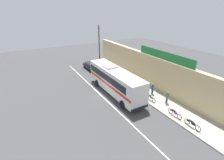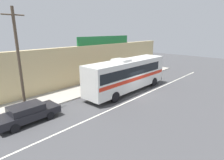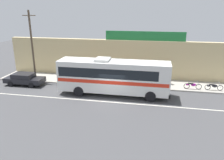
{
  "view_description": "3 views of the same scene",
  "coord_description": "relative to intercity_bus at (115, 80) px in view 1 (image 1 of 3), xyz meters",
  "views": [
    {
      "loc": [
        18.01,
        -9.67,
        11.36
      ],
      "look_at": [
        -0.69,
        1.12,
        1.83
      ],
      "focal_mm": 26.66,
      "sensor_mm": 36.0,
      "label": 1
    },
    {
      "loc": [
        -15.75,
        -10.9,
        6.69
      ],
      "look_at": [
        -1.48,
        2.29,
        1.4
      ],
      "focal_mm": 29.46,
      "sensor_mm": 36.0,
      "label": 2
    },
    {
      "loc": [
        3.92,
        -20.24,
        8.71
      ],
      "look_at": [
        -0.35,
        1.9,
        1.34
      ],
      "focal_mm": 36.09,
      "sensor_mm": 36.0,
      "label": 3
    }
  ],
  "objects": [
    {
      "name": "motorcycle_red",
      "position": [
        10.49,
        2.87,
        -1.5
      ],
      "size": [
        1.89,
        0.56,
        0.94
      ],
      "color": "black",
      "rests_on": "sidewalk_slab"
    },
    {
      "name": "pedestrian_by_curb",
      "position": [
        5.92,
        4.11,
        -0.96
      ],
      "size": [
        0.3,
        0.48,
        1.66
      ],
      "color": "navy",
      "rests_on": "sidewalk_slab"
    },
    {
      "name": "road_center_stripe",
      "position": [
        0.15,
        -2.03,
        -2.06
      ],
      "size": [
        30.0,
        0.14,
        0.01
      ],
      "primitive_type": "cube",
      "color": "silver",
      "rests_on": "ground_plane"
    },
    {
      "name": "sidewalk_slab",
      "position": [
        0.15,
        3.97,
        -1.99
      ],
      "size": [
        30.0,
        3.6,
        0.14
      ],
      "primitive_type": "cube",
      "color": "#A8A399",
      "rests_on": "ground_plane"
    },
    {
      "name": "motorcycle_purple",
      "position": [
        4.32,
        2.87,
        -1.5
      ],
      "size": [
        1.83,
        0.56,
        0.94
      ],
      "color": "black",
      "rests_on": "sidewalk_slab"
    },
    {
      "name": "motorcycle_black",
      "position": [
        8.31,
        2.83,
        -1.5
      ],
      "size": [
        1.87,
        0.56,
        0.94
      ],
      "color": "black",
      "rests_on": "sidewalk_slab"
    },
    {
      "name": "pedestrian_far_right",
      "position": [
        3.14,
        4.26,
        -0.97
      ],
      "size": [
        0.3,
        0.48,
        1.64
      ],
      "color": "navy",
      "rests_on": "sidewalk_slab"
    },
    {
      "name": "parked_car",
      "position": [
        -10.64,
        1.01,
        -1.33
      ],
      "size": [
        4.48,
        1.9,
        1.37
      ],
      "color": "black",
      "rests_on": "ground_plane"
    },
    {
      "name": "storefront_facade",
      "position": [
        0.15,
        6.12,
        0.34
      ],
      "size": [
        30.0,
        0.7,
        4.8
      ],
      "primitive_type": "cube",
      "color": "tan",
      "rests_on": "ground_plane"
    },
    {
      "name": "storefront_billboard",
      "position": [
        2.77,
        6.12,
        3.29
      ],
      "size": [
        9.57,
        0.12,
        1.1
      ],
      "primitive_type": "cube",
      "color": "#1E7538",
      "rests_on": "storefront_facade"
    },
    {
      "name": "ground_plane",
      "position": [
        0.15,
        -1.23,
        -2.06
      ],
      "size": [
        70.0,
        70.0,
        0.0
      ],
      "primitive_type": "plane",
      "color": "#444447"
    },
    {
      "name": "intercity_bus",
      "position": [
        0.0,
        0.0,
        0.0
      ],
      "size": [
        11.25,
        2.6,
        3.78
      ],
      "color": "silver",
      "rests_on": "ground_plane"
    },
    {
      "name": "utility_pole",
      "position": [
        -10.16,
        2.65,
        2.32
      ],
      "size": [
        1.6,
        0.22,
        8.23
      ],
      "color": "brown",
      "rests_on": "sidewalk_slab"
    }
  ]
}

